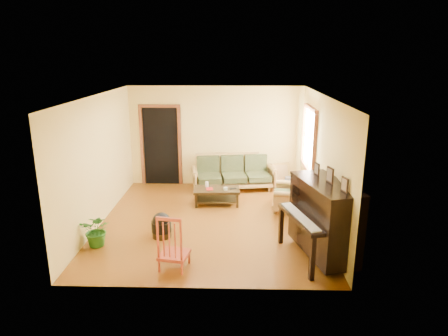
{
  "coord_description": "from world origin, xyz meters",
  "views": [
    {
      "loc": [
        0.51,
        -7.72,
        3.37
      ],
      "look_at": [
        0.28,
        0.2,
        1.1
      ],
      "focal_mm": 32.0,
      "sensor_mm": 36.0,
      "label": 1
    }
  ],
  "objects_px": {
    "potted_plant": "(97,230)",
    "footstool": "(162,228)",
    "coffee_table": "(217,196)",
    "ceramic_crock": "(289,182)",
    "sofa": "(234,173)",
    "red_chair": "(174,241)",
    "piano": "(324,221)",
    "armchair": "(289,192)"
  },
  "relations": [
    {
      "from": "potted_plant",
      "to": "ceramic_crock",
      "type": "bearing_deg",
      "value": 41.79
    },
    {
      "from": "piano",
      "to": "potted_plant",
      "type": "relative_size",
      "value": 2.45
    },
    {
      "from": "footstool",
      "to": "ceramic_crock",
      "type": "distance_m",
      "value": 4.18
    },
    {
      "from": "sofa",
      "to": "footstool",
      "type": "distance_m",
      "value": 3.15
    },
    {
      "from": "piano",
      "to": "footstool",
      "type": "distance_m",
      "value": 3.01
    },
    {
      "from": "sofa",
      "to": "footstool",
      "type": "xyz_separation_m",
      "value": [
        -1.36,
        -2.83,
        -0.27
      ]
    },
    {
      "from": "sofa",
      "to": "armchair",
      "type": "distance_m",
      "value": 1.85
    },
    {
      "from": "sofa",
      "to": "potted_plant",
      "type": "xyz_separation_m",
      "value": [
        -2.45,
        -3.23,
        -0.14
      ]
    },
    {
      "from": "red_chair",
      "to": "piano",
      "type": "bearing_deg",
      "value": 21.23
    },
    {
      "from": "armchair",
      "to": "potted_plant",
      "type": "xyz_separation_m",
      "value": [
        -3.68,
        -1.85,
        -0.11
      ]
    },
    {
      "from": "coffee_table",
      "to": "red_chair",
      "type": "height_order",
      "value": "red_chair"
    },
    {
      "from": "sofa",
      "to": "piano",
      "type": "xyz_separation_m",
      "value": [
        1.54,
        -3.52,
        0.22
      ]
    },
    {
      "from": "coffee_table",
      "to": "red_chair",
      "type": "relative_size",
      "value": 1.1
    },
    {
      "from": "coffee_table",
      "to": "piano",
      "type": "relative_size",
      "value": 0.69
    },
    {
      "from": "sofa",
      "to": "red_chair",
      "type": "xyz_separation_m",
      "value": [
        -0.94,
        -3.96,
        0.03
      ]
    },
    {
      "from": "sofa",
      "to": "potted_plant",
      "type": "bearing_deg",
      "value": -136.06
    },
    {
      "from": "footstool",
      "to": "armchair",
      "type": "bearing_deg",
      "value": 29.31
    },
    {
      "from": "sofa",
      "to": "coffee_table",
      "type": "xyz_separation_m",
      "value": [
        -0.39,
        -1.06,
        -0.26
      ]
    },
    {
      "from": "piano",
      "to": "red_chair",
      "type": "distance_m",
      "value": 2.53
    },
    {
      "from": "sofa",
      "to": "ceramic_crock",
      "type": "xyz_separation_m",
      "value": [
        1.45,
        0.26,
        -0.31
      ]
    },
    {
      "from": "sofa",
      "to": "armchair",
      "type": "relative_size",
      "value": 2.49
    },
    {
      "from": "footstool",
      "to": "coffee_table",
      "type": "bearing_deg",
      "value": 61.21
    },
    {
      "from": "coffee_table",
      "to": "ceramic_crock",
      "type": "relative_size",
      "value": 3.92
    },
    {
      "from": "sofa",
      "to": "footstool",
      "type": "relative_size",
      "value": 5.46
    },
    {
      "from": "potted_plant",
      "to": "footstool",
      "type": "bearing_deg",
      "value": 20.12
    },
    {
      "from": "ceramic_crock",
      "to": "potted_plant",
      "type": "relative_size",
      "value": 0.43
    },
    {
      "from": "coffee_table",
      "to": "footstool",
      "type": "bearing_deg",
      "value": -118.79
    },
    {
      "from": "footstool",
      "to": "ceramic_crock",
      "type": "xyz_separation_m",
      "value": [
        2.81,
        3.09,
        -0.05
      ]
    },
    {
      "from": "coffee_table",
      "to": "piano",
      "type": "bearing_deg",
      "value": -51.92
    },
    {
      "from": "coffee_table",
      "to": "ceramic_crock",
      "type": "bearing_deg",
      "value": 35.71
    },
    {
      "from": "potted_plant",
      "to": "piano",
      "type": "bearing_deg",
      "value": -4.14
    },
    {
      "from": "coffee_table",
      "to": "armchair",
      "type": "distance_m",
      "value": 1.67
    },
    {
      "from": "coffee_table",
      "to": "piano",
      "type": "distance_m",
      "value": 3.15
    },
    {
      "from": "sofa",
      "to": "ceramic_crock",
      "type": "height_order",
      "value": "sofa"
    },
    {
      "from": "ceramic_crock",
      "to": "potted_plant",
      "type": "distance_m",
      "value": 5.24
    },
    {
      "from": "piano",
      "to": "coffee_table",
      "type": "bearing_deg",
      "value": 112.91
    },
    {
      "from": "ceramic_crock",
      "to": "armchair",
      "type": "bearing_deg",
      "value": -97.65
    },
    {
      "from": "red_chair",
      "to": "ceramic_crock",
      "type": "height_order",
      "value": "red_chair"
    },
    {
      "from": "coffee_table",
      "to": "armchair",
      "type": "xyz_separation_m",
      "value": [
        1.62,
        -0.31,
        0.23
      ]
    },
    {
      "from": "piano",
      "to": "potted_plant",
      "type": "distance_m",
      "value": 4.01
    },
    {
      "from": "ceramic_crock",
      "to": "potted_plant",
      "type": "bearing_deg",
      "value": -138.21
    },
    {
      "from": "sofa",
      "to": "red_chair",
      "type": "bearing_deg",
      "value": -112.28
    }
  ]
}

